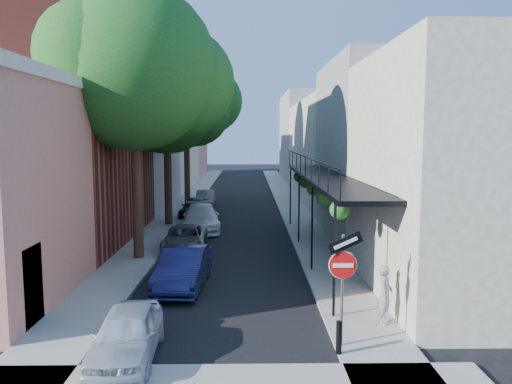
{
  "coord_description": "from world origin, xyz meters",
  "views": [
    {
      "loc": [
        0.87,
        -10.79,
        5.28
      ],
      "look_at": [
        1.19,
        10.93,
        2.8
      ],
      "focal_mm": 35.0,
      "sensor_mm": 36.0,
      "label": 1
    }
  ],
  "objects_px": {
    "parked_car_c": "(185,239)",
    "parked_car_f": "(206,199)",
    "bollard": "(339,337)",
    "oak_far": "(192,95)",
    "parked_car_d": "(201,218)",
    "parked_car_b": "(183,268)",
    "oak_near": "(146,72)",
    "parked_car_a": "(127,335)",
    "pedestrian": "(385,294)",
    "sign_post": "(343,270)",
    "oak_mid": "(174,104)",
    "parked_car_e": "(195,207)"
  },
  "relations": [
    {
      "from": "parked_car_b",
      "to": "parked_car_d",
      "type": "height_order",
      "value": "parked_car_d"
    },
    {
      "from": "oak_mid",
      "to": "parked_car_f",
      "type": "bearing_deg",
      "value": 81.54
    },
    {
      "from": "oak_mid",
      "to": "parked_car_a",
      "type": "bearing_deg",
      "value": -85.45
    },
    {
      "from": "sign_post",
      "to": "oak_mid",
      "type": "height_order",
      "value": "oak_mid"
    },
    {
      "from": "bollard",
      "to": "parked_car_e",
      "type": "distance_m",
      "value": 21.48
    },
    {
      "from": "parked_car_c",
      "to": "parked_car_a",
      "type": "bearing_deg",
      "value": -91.37
    },
    {
      "from": "oak_mid",
      "to": "oak_far",
      "type": "bearing_deg",
      "value": 89.59
    },
    {
      "from": "sign_post",
      "to": "oak_far",
      "type": "bearing_deg",
      "value": 103.91
    },
    {
      "from": "oak_far",
      "to": "parked_car_a",
      "type": "bearing_deg",
      "value": -87.12
    },
    {
      "from": "parked_car_c",
      "to": "pedestrian",
      "type": "height_order",
      "value": "pedestrian"
    },
    {
      "from": "oak_mid",
      "to": "parked_car_f",
      "type": "relative_size",
      "value": 2.73
    },
    {
      "from": "parked_car_d",
      "to": "parked_car_b",
      "type": "bearing_deg",
      "value": -94.19
    },
    {
      "from": "sign_post",
      "to": "pedestrian",
      "type": "distance_m",
      "value": 2.29
    },
    {
      "from": "sign_post",
      "to": "pedestrian",
      "type": "xyz_separation_m",
      "value": [
        1.44,
        1.41,
        -1.09
      ]
    },
    {
      "from": "parked_car_a",
      "to": "pedestrian",
      "type": "height_order",
      "value": "pedestrian"
    },
    {
      "from": "oak_far",
      "to": "parked_car_b",
      "type": "xyz_separation_m",
      "value": [
        1.95,
        -21.17,
        -7.57
      ]
    },
    {
      "from": "sign_post",
      "to": "bollard",
      "type": "height_order",
      "value": "sign_post"
    },
    {
      "from": "oak_near",
      "to": "parked_car_b",
      "type": "relative_size",
      "value": 2.72
    },
    {
      "from": "oak_near",
      "to": "oak_far",
      "type": "bearing_deg",
      "value": 89.96
    },
    {
      "from": "oak_far",
      "to": "parked_car_a",
      "type": "distance_m",
      "value": 27.85
    },
    {
      "from": "bollard",
      "to": "parked_car_c",
      "type": "relative_size",
      "value": 0.2
    },
    {
      "from": "bollard",
      "to": "pedestrian",
      "type": "height_order",
      "value": "pedestrian"
    },
    {
      "from": "oak_far",
      "to": "parked_car_b",
      "type": "height_order",
      "value": "oak_far"
    },
    {
      "from": "bollard",
      "to": "parked_car_a",
      "type": "relative_size",
      "value": 0.22
    },
    {
      "from": "parked_car_c",
      "to": "parked_car_d",
      "type": "height_order",
      "value": "parked_car_d"
    },
    {
      "from": "parked_car_a",
      "to": "parked_car_b",
      "type": "relative_size",
      "value": 0.85
    },
    {
      "from": "sign_post",
      "to": "parked_car_c",
      "type": "xyz_separation_m",
      "value": [
        -5.2,
        10.65,
        -1.47
      ]
    },
    {
      "from": "sign_post",
      "to": "oak_near",
      "type": "height_order",
      "value": "oak_near"
    },
    {
      "from": "oak_near",
      "to": "oak_mid",
      "type": "height_order",
      "value": "oak_near"
    },
    {
      "from": "bollard",
      "to": "oak_far",
      "type": "bearing_deg",
      "value": 103.35
    },
    {
      "from": "parked_car_d",
      "to": "parked_car_f",
      "type": "height_order",
      "value": "parked_car_d"
    },
    {
      "from": "bollard",
      "to": "oak_far",
      "type": "distance_m",
      "value": 28.58
    },
    {
      "from": "oak_near",
      "to": "parked_car_e",
      "type": "height_order",
      "value": "oak_near"
    },
    {
      "from": "oak_far",
      "to": "parked_car_c",
      "type": "distance_m",
      "value": 17.48
    },
    {
      "from": "parked_car_a",
      "to": "parked_car_c",
      "type": "xyz_separation_m",
      "value": [
        -0.03,
        11.1,
        -0.04
      ]
    },
    {
      "from": "oak_near",
      "to": "parked_car_f",
      "type": "distance_m",
      "value": 17.11
    },
    {
      "from": "oak_near",
      "to": "parked_car_c",
      "type": "bearing_deg",
      "value": 45.69
    },
    {
      "from": "oak_near",
      "to": "parked_car_e",
      "type": "relative_size",
      "value": 3.01
    },
    {
      "from": "bollard",
      "to": "parked_car_a",
      "type": "distance_m",
      "value": 5.01
    },
    {
      "from": "oak_far",
      "to": "parked_car_f",
      "type": "xyz_separation_m",
      "value": [
        1.05,
        -1.56,
        -7.64
      ]
    },
    {
      "from": "oak_near",
      "to": "oak_mid",
      "type": "relative_size",
      "value": 1.12
    },
    {
      "from": "sign_post",
      "to": "pedestrian",
      "type": "relative_size",
      "value": 1.81
    },
    {
      "from": "parked_car_c",
      "to": "parked_car_f",
      "type": "bearing_deg",
      "value": 89.58
    },
    {
      "from": "parked_car_e",
      "to": "parked_car_c",
      "type": "bearing_deg",
      "value": -78.96
    },
    {
      "from": "sign_post",
      "to": "parked_car_e",
      "type": "height_order",
      "value": "sign_post"
    },
    {
      "from": "pedestrian",
      "to": "oak_near",
      "type": "bearing_deg",
      "value": 70.24
    },
    {
      "from": "sign_post",
      "to": "parked_car_e",
      "type": "xyz_separation_m",
      "value": [
        -5.76,
        20.27,
        -1.39
      ]
    },
    {
      "from": "parked_car_a",
      "to": "pedestrian",
      "type": "bearing_deg",
      "value": 13.27
    },
    {
      "from": "parked_car_c",
      "to": "oak_near",
      "type": "bearing_deg",
      "value": -135.82
    },
    {
      "from": "parked_car_a",
      "to": "parked_car_b",
      "type": "bearing_deg",
      "value": 81.29
    }
  ]
}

